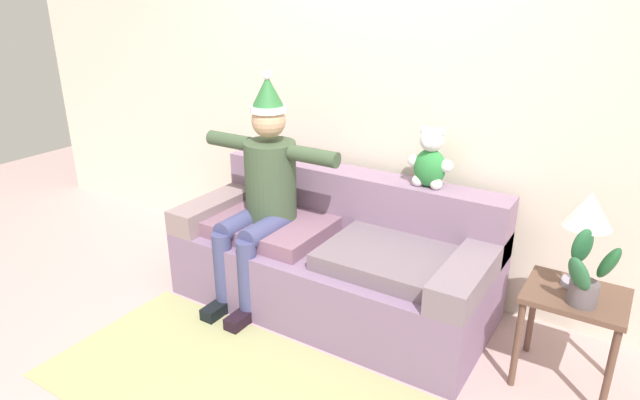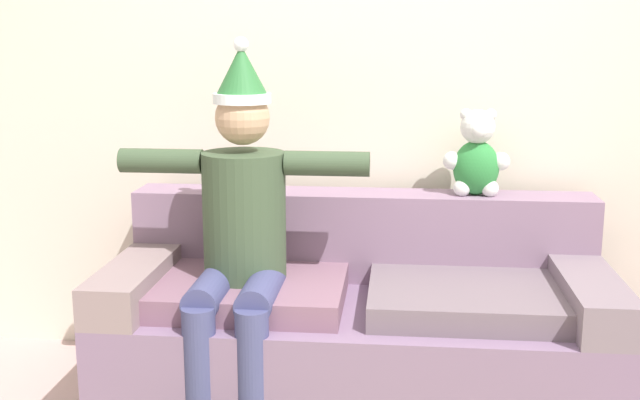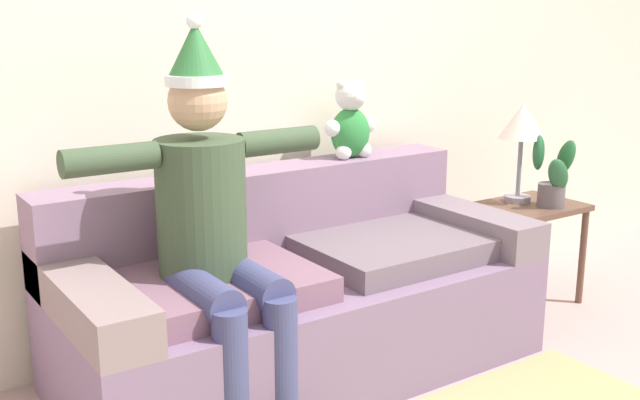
% 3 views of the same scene
% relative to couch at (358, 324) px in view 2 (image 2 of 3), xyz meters
% --- Properties ---
extents(back_wall, '(7.00, 0.10, 2.70)m').
position_rel_couch_xyz_m(back_wall, '(0.00, 0.54, 1.02)').
color(back_wall, beige).
rests_on(back_wall, ground_plane).
extents(couch, '(2.05, 0.92, 0.84)m').
position_rel_couch_xyz_m(couch, '(0.00, 0.00, 0.00)').
color(couch, slate).
rests_on(couch, ground_plane).
extents(person_seated, '(1.02, 0.77, 1.53)m').
position_rel_couch_xyz_m(person_seated, '(-0.46, -0.17, 0.44)').
color(person_seated, '#3C4F36').
rests_on(person_seated, ground_plane).
extents(teddy_bear, '(0.29, 0.17, 0.38)m').
position_rel_couch_xyz_m(teddy_bear, '(0.50, 0.29, 0.68)').
color(teddy_bear, '#2E853C').
rests_on(teddy_bear, couch).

